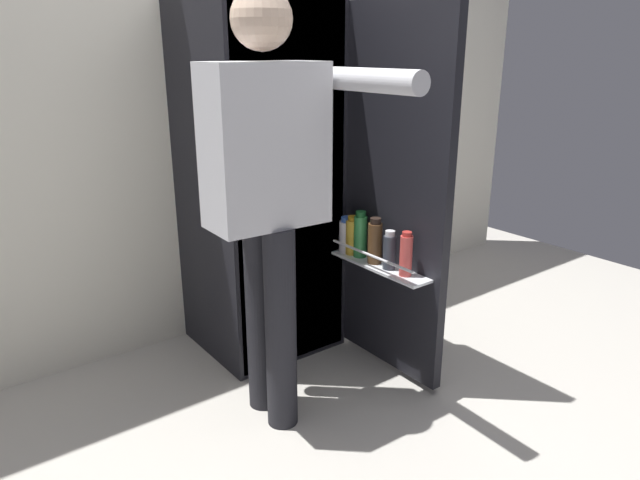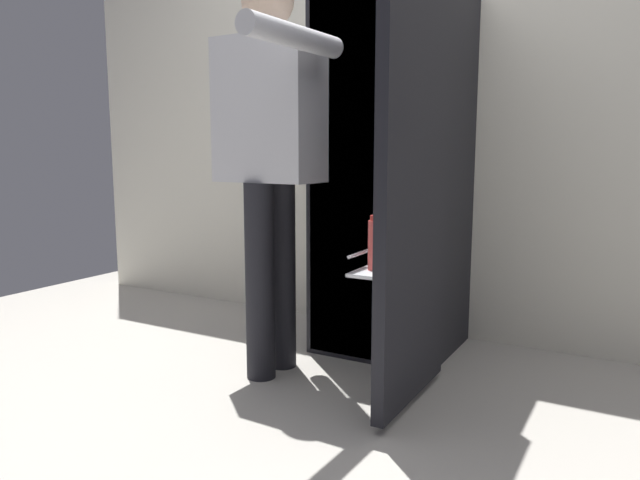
% 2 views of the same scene
% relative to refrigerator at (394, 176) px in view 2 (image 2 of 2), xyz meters
% --- Properties ---
extents(ground_plane, '(5.13, 5.13, 0.00)m').
position_rel_refrigerator_xyz_m(ground_plane, '(-0.02, -0.49, -0.82)').
color(ground_plane, '#B7B2A8').
extents(kitchen_wall, '(4.40, 0.10, 2.59)m').
position_rel_refrigerator_xyz_m(kitchen_wall, '(-0.02, 0.39, 0.47)').
color(kitchen_wall, silver).
rests_on(kitchen_wall, ground_plane).
extents(refrigerator, '(0.65, 1.18, 1.65)m').
position_rel_refrigerator_xyz_m(refrigerator, '(0.00, 0.00, 0.00)').
color(refrigerator, black).
rests_on(refrigerator, ground_plane).
extents(person, '(0.53, 0.75, 1.62)m').
position_rel_refrigerator_xyz_m(person, '(-0.32, -0.52, 0.15)').
color(person, black).
rests_on(person, ground_plane).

